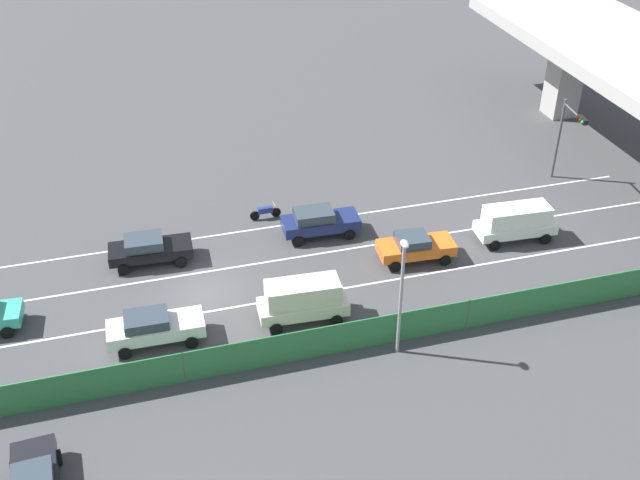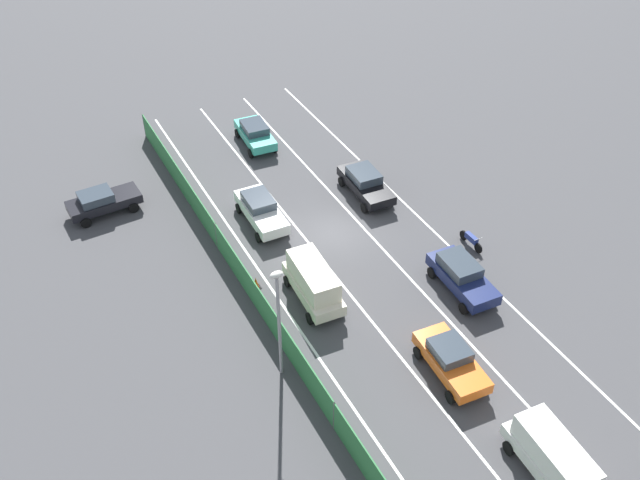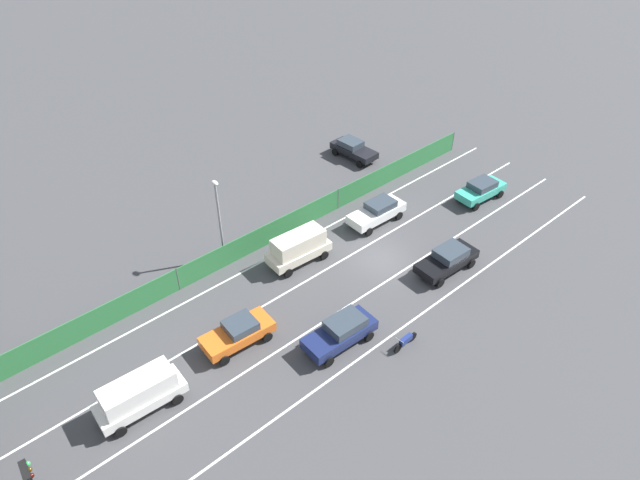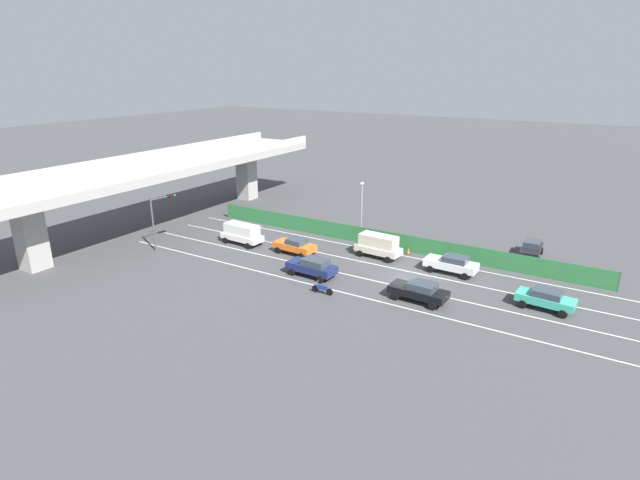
# 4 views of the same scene
# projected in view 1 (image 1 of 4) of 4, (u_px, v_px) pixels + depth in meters

# --- Properties ---
(ground_plane) EXTENTS (300.00, 300.00, 0.00)m
(ground_plane) POSITION_uv_depth(u_px,v_px,m) (205.00, 291.00, 41.26)
(ground_plane) COLOR #424244
(lane_line_left_edge) EXTENTS (0.14, 46.26, 0.01)m
(lane_line_left_edge) POSITION_uv_depth(u_px,v_px,m) (276.00, 226.00, 46.71)
(lane_line_left_edge) COLOR silver
(lane_line_left_edge) RESTS_ON ground
(lane_line_mid_left) EXTENTS (0.14, 46.26, 0.01)m
(lane_line_mid_left) POSITION_uv_depth(u_px,v_px,m) (290.00, 258.00, 43.86)
(lane_line_mid_left) COLOR silver
(lane_line_mid_left) RESTS_ON ground
(lane_line_mid_right) EXTENTS (0.14, 46.26, 0.01)m
(lane_line_mid_right) POSITION_uv_depth(u_px,v_px,m) (306.00, 295.00, 41.00)
(lane_line_mid_right) COLOR silver
(lane_line_mid_right) RESTS_ON ground
(lane_line_right_edge) EXTENTS (0.14, 46.26, 0.01)m
(lane_line_right_edge) POSITION_uv_depth(u_px,v_px,m) (325.00, 337.00, 38.15)
(lane_line_right_edge) COLOR silver
(lane_line_right_edge) RESTS_ON ground
(green_fence) EXTENTS (0.10, 42.36, 1.76)m
(green_fence) POSITION_uv_depth(u_px,v_px,m) (332.00, 340.00, 36.62)
(green_fence) COLOR #2D753D
(green_fence) RESTS_ON ground
(car_taxi_orange) EXTENTS (2.23, 4.41, 1.61)m
(car_taxi_orange) POSITION_uv_depth(u_px,v_px,m) (415.00, 246.00, 43.29)
(car_taxi_orange) COLOR orange
(car_taxi_orange) RESTS_ON ground
(car_van_white) EXTENTS (2.17, 4.75, 2.15)m
(car_van_white) POSITION_uv_depth(u_px,v_px,m) (516.00, 221.00, 44.90)
(car_van_white) COLOR silver
(car_van_white) RESTS_ON ground
(car_hatchback_white) EXTENTS (2.05, 4.71, 1.68)m
(car_hatchback_white) POSITION_uv_depth(u_px,v_px,m) (154.00, 327.00, 37.34)
(car_hatchback_white) COLOR silver
(car_hatchback_white) RESTS_ON ground
(car_sedan_navy) EXTENTS (2.16, 4.61, 1.71)m
(car_sedan_navy) POSITION_uv_depth(u_px,v_px,m) (319.00, 221.00, 45.41)
(car_sedan_navy) COLOR navy
(car_sedan_navy) RESTS_ON ground
(car_van_cream) EXTENTS (2.18, 4.61, 2.27)m
(car_van_cream) POSITION_uv_depth(u_px,v_px,m) (303.00, 299.00, 38.62)
(car_van_cream) COLOR beige
(car_van_cream) RESTS_ON ground
(car_sedan_black) EXTENTS (2.22, 4.70, 1.63)m
(car_sedan_black) POSITION_uv_depth(u_px,v_px,m) (149.00, 248.00, 43.08)
(car_sedan_black) COLOR black
(car_sedan_black) RESTS_ON ground
(motorcycle) EXTENTS (0.60, 1.95, 0.93)m
(motorcycle) POSITION_uv_depth(u_px,v_px,m) (265.00, 212.00, 47.25)
(motorcycle) COLOR black
(motorcycle) RESTS_ON ground
(traffic_light) EXTENTS (3.05, 0.64, 5.57)m
(traffic_light) POSITION_uv_depth(u_px,v_px,m) (568.00, 130.00, 49.01)
(traffic_light) COLOR #47474C
(traffic_light) RESTS_ON ground
(street_lamp) EXTENTS (0.60, 0.36, 6.38)m
(street_lamp) POSITION_uv_depth(u_px,v_px,m) (402.00, 286.00, 35.10)
(street_lamp) COLOR gray
(street_lamp) RESTS_ON ground
(traffic_cone) EXTENTS (0.47, 0.47, 0.70)m
(traffic_cone) POSITION_uv_depth(u_px,v_px,m) (270.00, 351.00, 36.75)
(traffic_cone) COLOR orange
(traffic_cone) RESTS_ON ground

